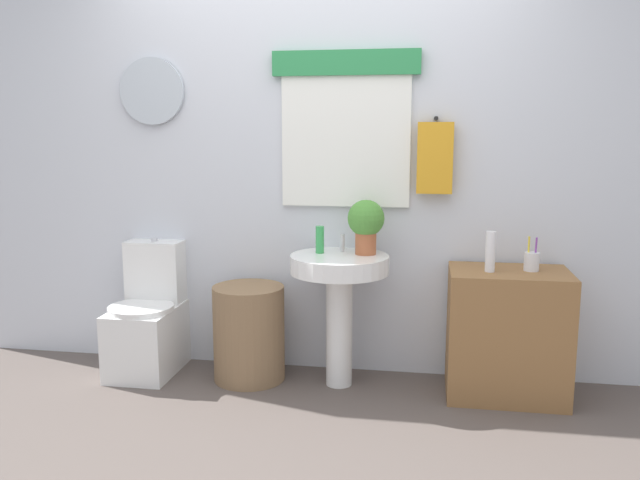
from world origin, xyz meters
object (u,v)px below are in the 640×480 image
(toilet, at_px, (149,322))
(pedestal_sink, at_px, (339,285))
(laundry_hamper, at_px, (249,333))
(soap_bottle, at_px, (320,240))
(potted_plant, at_px, (366,222))
(toothbrush_cup, at_px, (532,261))
(lotion_bottle, at_px, (490,252))
(wooden_cabinet, at_px, (507,334))

(toilet, height_order, pedestal_sink, toilet)
(laundry_hamper, relative_size, soap_bottle, 3.61)
(toilet, xyz_separation_m, potted_plant, (1.31, 0.02, 0.64))
(toothbrush_cup, bearing_deg, laundry_hamper, -179.27)
(toilet, xyz_separation_m, lotion_bottle, (1.98, -0.08, 0.51))
(pedestal_sink, bearing_deg, soap_bottle, 157.38)
(soap_bottle, bearing_deg, toothbrush_cup, -1.48)
(potted_plant, height_order, lotion_bottle, potted_plant)
(wooden_cabinet, xyz_separation_m, soap_bottle, (-1.04, 0.05, 0.48))
(lotion_bottle, bearing_deg, toilet, 177.78)
(potted_plant, bearing_deg, wooden_cabinet, -4.37)
(toilet, bearing_deg, toothbrush_cup, -0.44)
(potted_plant, relative_size, toothbrush_cup, 1.67)
(potted_plant, distance_m, toothbrush_cup, 0.92)
(laundry_hamper, bearing_deg, toothbrush_cup, 0.73)
(laundry_hamper, relative_size, wooden_cabinet, 0.79)
(pedestal_sink, distance_m, wooden_cabinet, 0.95)
(toilet, relative_size, laundry_hamper, 1.43)
(pedestal_sink, height_order, soap_bottle, soap_bottle)
(wooden_cabinet, height_order, soap_bottle, soap_bottle)
(laundry_hamper, bearing_deg, toilet, 176.68)
(toilet, height_order, lotion_bottle, lotion_bottle)
(toothbrush_cup, bearing_deg, potted_plant, 177.45)
(laundry_hamper, xyz_separation_m, soap_bottle, (0.41, 0.05, 0.56))
(soap_bottle, bearing_deg, potted_plant, 2.20)
(toilet, xyz_separation_m, pedestal_sink, (1.17, -0.04, 0.29))
(laundry_hamper, height_order, potted_plant, potted_plant)
(wooden_cabinet, relative_size, potted_plant, 2.28)
(toothbrush_cup, bearing_deg, toilet, 179.56)
(toilet, distance_m, toothbrush_cup, 2.25)
(lotion_bottle, distance_m, toothbrush_cup, 0.24)
(toilet, distance_m, lotion_bottle, 2.05)
(toilet, xyz_separation_m, toothbrush_cup, (2.21, -0.02, 0.46))
(toilet, height_order, soap_bottle, soap_bottle)
(pedestal_sink, distance_m, toothbrush_cup, 1.05)
(soap_bottle, distance_m, toothbrush_cup, 1.16)
(toilet, distance_m, pedestal_sink, 1.20)
(potted_plant, bearing_deg, toilet, -178.99)
(laundry_hamper, height_order, pedestal_sink, pedestal_sink)
(pedestal_sink, bearing_deg, lotion_bottle, -2.81)
(wooden_cabinet, bearing_deg, toilet, 178.99)
(soap_bottle, distance_m, lotion_bottle, 0.94)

